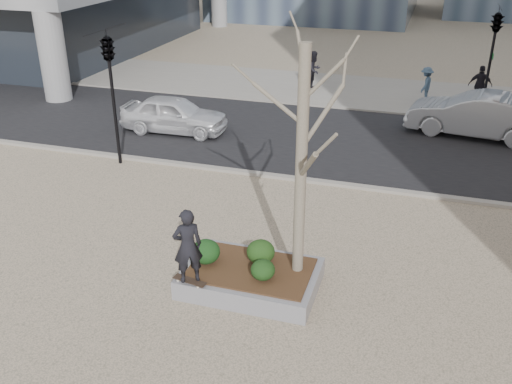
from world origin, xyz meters
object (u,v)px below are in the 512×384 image
(planter, at_px, (251,278))
(skateboard, at_px, (190,282))
(police_car, at_px, (174,114))
(skateboarder, at_px, (188,246))

(planter, relative_size, skateboard, 3.85)
(skateboard, bearing_deg, police_car, 127.62)
(skateboarder, bearing_deg, skateboard, 55.51)
(skateboard, bearing_deg, planter, 49.89)
(skateboard, distance_m, skateboarder, 0.89)
(skateboard, relative_size, police_car, 0.19)
(planter, bearing_deg, skateboarder, -141.34)
(skateboard, height_order, skateboarder, skateboarder)
(planter, relative_size, police_car, 0.73)
(police_car, bearing_deg, skateboard, -155.53)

